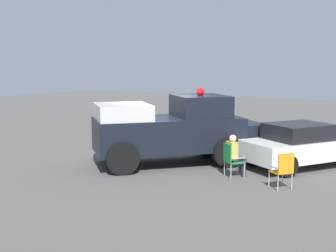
# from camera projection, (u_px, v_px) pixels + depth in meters

# --- Properties ---
(ground_plane) EXTENTS (60.00, 60.00, 0.00)m
(ground_plane) POSITION_uv_depth(u_px,v_px,m) (160.00, 162.00, 15.59)
(ground_plane) COLOR #514F4C
(vintage_fire_truck) EXTENTS (5.58, 5.89, 2.59)m
(vintage_fire_truck) POSITION_uv_depth(u_px,v_px,m) (175.00, 129.00, 15.12)
(vintage_fire_truck) COLOR black
(vintage_fire_truck) RESTS_ON ground
(classic_hot_rod) EXTENTS (3.84, 4.69, 1.46)m
(classic_hot_rod) POSITION_uv_depth(u_px,v_px,m) (305.00, 144.00, 14.79)
(classic_hot_rod) COLOR black
(classic_hot_rod) RESTS_ON ground
(lawn_chair_near_truck) EXTENTS (0.69, 0.69, 1.02)m
(lawn_chair_near_truck) POSITION_uv_depth(u_px,v_px,m) (231.00, 158.00, 13.43)
(lawn_chair_near_truck) COLOR #B7BABF
(lawn_chair_near_truck) RESTS_ON ground
(lawn_chair_by_car) EXTENTS (0.69, 0.69, 1.02)m
(lawn_chair_by_car) POSITION_uv_depth(u_px,v_px,m) (283.00, 168.00, 12.10)
(lawn_chair_by_car) COLOR #B7BABF
(lawn_chair_by_car) RESTS_ON ground
(lawn_chair_spare) EXTENTS (0.69, 0.69, 1.02)m
(lawn_chair_spare) POSITION_uv_depth(u_px,v_px,m) (172.00, 132.00, 18.39)
(lawn_chair_spare) COLOR #B7BABF
(lawn_chair_spare) RESTS_ON ground
(spectator_seated) EXTENTS (0.63, 0.65, 1.29)m
(spectator_seated) POSITION_uv_depth(u_px,v_px,m) (235.00, 154.00, 13.45)
(spectator_seated) COLOR #383842
(spectator_seated) RESTS_ON ground
(spectator_standing) EXTENTS (0.40, 0.63, 1.68)m
(spectator_standing) POSITION_uv_depth(u_px,v_px,m) (134.00, 119.00, 19.62)
(spectator_standing) COLOR #2D334C
(spectator_standing) RESTS_ON ground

